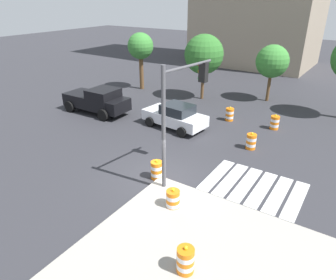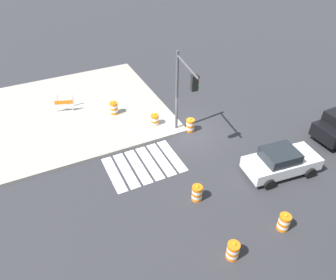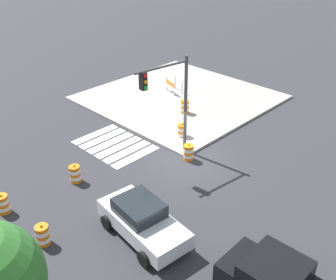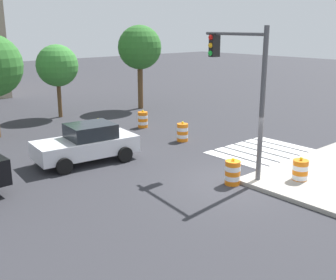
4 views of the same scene
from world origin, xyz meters
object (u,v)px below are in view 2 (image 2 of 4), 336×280
(sports_car, at_px, (281,161))
(traffic_barrel_crosswalk_end, at_px, (197,193))
(traffic_barrel_median_far, at_px, (155,120))
(traffic_barrel_median_near, at_px, (233,251))
(traffic_barrel_far_curb, at_px, (284,222))
(construction_barricade, at_px, (64,103))
(traffic_barrel_near_corner, at_px, (190,125))
(traffic_light_pole, at_px, (184,86))
(traffic_barrel_on_sidewalk, at_px, (114,108))

(sports_car, bearing_deg, traffic_barrel_crosswalk_end, -2.96)
(sports_car, distance_m, traffic_barrel_median_far, 8.72)
(traffic_barrel_median_near, bearing_deg, traffic_barrel_crosswalk_end, -94.77)
(traffic_barrel_far_curb, relative_size, construction_barricade, 0.72)
(traffic_barrel_far_curb, xyz_separation_m, construction_barricade, (7.21, -15.19, 0.27))
(sports_car, distance_m, construction_barricade, 15.47)
(construction_barricade, bearing_deg, traffic_barrel_near_corner, 139.15)
(traffic_barrel_near_corner, bearing_deg, sports_car, 114.11)
(traffic_barrel_median_far, bearing_deg, traffic_barrel_near_corner, 140.64)
(traffic_barrel_crosswalk_end, bearing_deg, traffic_light_pole, -109.57)
(traffic_barrel_near_corner, distance_m, construction_barricade, 9.43)
(traffic_barrel_near_corner, distance_m, traffic_barrel_median_near, 9.71)
(traffic_barrel_near_corner, xyz_separation_m, traffic_barrel_on_sidewalk, (4.02, -4.15, 0.15))
(sports_car, relative_size, traffic_barrel_far_curb, 4.39)
(traffic_barrel_crosswalk_end, height_order, traffic_light_pole, traffic_light_pole)
(traffic_barrel_on_sidewalk, relative_size, traffic_light_pole, 0.19)
(traffic_barrel_on_sidewalk, xyz_separation_m, construction_barricade, (3.12, -2.02, 0.12))
(traffic_barrel_on_sidewalk, height_order, construction_barricade, traffic_barrel_on_sidewalk)
(traffic_barrel_crosswalk_end, relative_size, traffic_light_pole, 0.19)
(traffic_barrel_far_curb, distance_m, construction_barricade, 16.82)
(sports_car, distance_m, traffic_barrel_on_sidewalk, 12.00)
(traffic_barrel_far_curb, bearing_deg, traffic_barrel_crosswalk_end, -51.09)
(traffic_light_pole, bearing_deg, traffic_barrel_median_far, -65.22)
(traffic_barrel_median_near, bearing_deg, construction_barricade, -75.01)
(traffic_barrel_near_corner, bearing_deg, traffic_light_pole, 31.87)
(sports_car, xyz_separation_m, traffic_barrel_far_curb, (2.54, 3.17, -0.36))
(traffic_barrel_crosswalk_end, bearing_deg, construction_barricade, -69.34)
(traffic_barrel_median_near, relative_size, traffic_light_pole, 0.19)
(traffic_barrel_crosswalk_end, distance_m, traffic_barrel_median_near, 3.67)
(traffic_barrel_median_far, relative_size, construction_barricade, 0.72)
(traffic_barrel_near_corner, bearing_deg, traffic_barrel_on_sidewalk, -45.92)
(traffic_barrel_median_far, bearing_deg, traffic_barrel_on_sidewalk, -50.87)
(traffic_barrel_on_sidewalk, bearing_deg, traffic_barrel_crosswalk_end, 97.68)
(traffic_barrel_median_far, relative_size, traffic_barrel_far_curb, 1.00)
(traffic_barrel_median_near, distance_m, traffic_barrel_median_far, 10.86)
(traffic_barrel_median_far, relative_size, traffic_barrel_on_sidewalk, 1.00)
(construction_barricade, relative_size, traffic_light_pole, 0.26)
(traffic_barrel_near_corner, height_order, traffic_barrel_median_far, same)
(traffic_barrel_crosswalk_end, xyz_separation_m, traffic_barrel_median_near, (0.31, 3.66, 0.00))
(traffic_barrel_median_far, distance_m, construction_barricade, 6.94)
(traffic_barrel_median_far, bearing_deg, sports_car, 121.47)
(sports_car, bearing_deg, traffic_barrel_far_curb, 51.34)
(traffic_barrel_median_far, bearing_deg, construction_barricade, -41.38)
(traffic_barrel_on_sidewalk, bearing_deg, traffic_barrel_near_corner, 134.08)
(traffic_barrel_near_corner, xyz_separation_m, traffic_barrel_crosswalk_end, (2.71, 5.57, 0.00))
(traffic_barrel_crosswalk_end, height_order, traffic_barrel_median_near, same)
(traffic_barrel_near_corner, relative_size, traffic_barrel_median_near, 1.00)
(traffic_barrel_near_corner, distance_m, traffic_barrel_far_curb, 9.02)
(traffic_barrel_median_far, bearing_deg, traffic_barrel_median_near, 84.28)
(traffic_barrel_median_near, height_order, construction_barricade, construction_barricade)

